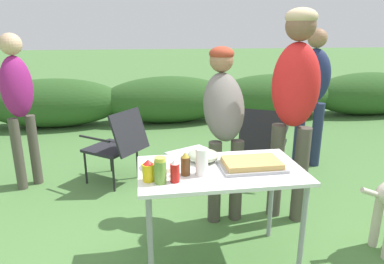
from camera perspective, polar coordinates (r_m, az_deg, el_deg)
ground_plane at (r=2.69m, az=4.35°, el=-20.79°), size 60.00×60.00×0.00m
shrub_hedge at (r=6.27m, az=-3.95°, el=5.43°), size 14.40×0.90×0.84m
folding_table at (r=2.35m, az=4.71°, el=-7.81°), size 1.10×0.64×0.74m
food_tray at (r=2.35m, az=9.90°, el=-5.31°), size 0.42×0.28×0.06m
plate_stack at (r=2.34m, az=-5.21°, el=-5.44°), size 0.26×0.26×0.03m
mixing_bowl at (r=2.43m, az=1.87°, el=-3.94°), size 0.22×0.22×0.08m
paper_cup_stack at (r=2.18m, az=1.64°, el=-5.01°), size 0.08×0.08×0.18m
ketchup_bottle at (r=2.09m, az=-2.87°, el=-6.50°), size 0.06×0.06×0.15m
beer_bottle at (r=2.19m, az=-1.11°, el=-5.37°), size 0.06×0.06×0.15m
relish_jar at (r=2.08m, az=-5.30°, el=-6.42°), size 0.07×0.07×0.17m
mustard_bottle at (r=2.12m, az=-7.28°, el=-6.42°), size 0.07×0.07×0.14m
standing_person_in_red_jacket at (r=2.93m, az=5.33°, el=2.76°), size 0.37×0.47×1.50m
standing_person_in_gray_fleece at (r=3.91m, az=-26.99°, el=5.26°), size 0.39×0.38×1.61m
standing_person_in_dark_puffer at (r=4.37m, az=19.47°, el=7.21°), size 0.47×0.46×1.65m
standing_person_with_beanie at (r=2.95m, az=16.75°, el=5.99°), size 0.47×0.45×1.80m
camp_chair_green_behind_table at (r=3.78m, az=-12.23°, el=-1.75°), size 0.75×0.73×0.83m
camp_chair_near_hedge at (r=3.87m, az=11.75°, el=-1.28°), size 0.69×0.74×0.83m
cooler_box at (r=3.84m, az=-0.27°, el=-5.76°), size 0.57×0.50×0.34m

